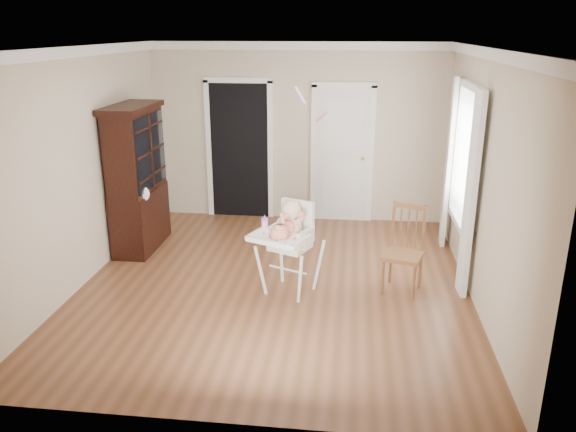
# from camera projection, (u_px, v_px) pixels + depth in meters

# --- Properties ---
(floor) EXTENTS (5.00, 5.00, 0.00)m
(floor) POSITION_uv_depth(u_px,v_px,m) (275.00, 284.00, 6.67)
(floor) COLOR brown
(floor) RESTS_ON ground
(ceiling) EXTENTS (5.00, 5.00, 0.00)m
(ceiling) POSITION_uv_depth(u_px,v_px,m) (273.00, 47.00, 5.81)
(ceiling) COLOR white
(ceiling) RESTS_ON wall_back
(wall_back) EXTENTS (4.50, 0.00, 4.50)m
(wall_back) POSITION_uv_depth(u_px,v_px,m) (297.00, 134.00, 8.59)
(wall_back) COLOR #C0B396
(wall_back) RESTS_ON floor
(wall_left) EXTENTS (0.00, 5.00, 5.00)m
(wall_left) POSITION_uv_depth(u_px,v_px,m) (82.00, 168.00, 6.49)
(wall_left) COLOR #C0B396
(wall_left) RESTS_ON floor
(wall_right) EXTENTS (0.00, 5.00, 5.00)m
(wall_right) POSITION_uv_depth(u_px,v_px,m) (483.00, 180.00, 5.99)
(wall_right) COLOR #C0B396
(wall_right) RESTS_ON floor
(crown_molding) EXTENTS (4.50, 5.00, 0.12)m
(crown_molding) POSITION_uv_depth(u_px,v_px,m) (273.00, 53.00, 5.83)
(crown_molding) COLOR white
(crown_molding) RESTS_ON ceiling
(doorway) EXTENTS (1.06, 0.05, 2.22)m
(doorway) POSITION_uv_depth(u_px,v_px,m) (240.00, 148.00, 8.75)
(doorway) COLOR black
(doorway) RESTS_ON wall_back
(closet_door) EXTENTS (0.96, 0.09, 2.13)m
(closet_door) POSITION_uv_depth(u_px,v_px,m) (342.00, 156.00, 8.59)
(closet_door) COLOR white
(closet_door) RESTS_ON wall_back
(window_right) EXTENTS (0.13, 1.84, 2.30)m
(window_right) POSITION_uv_depth(u_px,v_px,m) (462.00, 168.00, 6.77)
(window_right) COLOR white
(window_right) RESTS_ON wall_right
(high_chair) EXTENTS (0.85, 0.93, 1.08)m
(high_chair) POSITION_uv_depth(u_px,v_px,m) (290.00, 238.00, 6.26)
(high_chair) COLOR white
(high_chair) RESTS_ON floor
(baby) EXTENTS (0.30, 0.31, 0.50)m
(baby) POSITION_uv_depth(u_px,v_px,m) (291.00, 223.00, 6.23)
(baby) COLOR beige
(baby) RESTS_ON high_chair
(cake) EXTENTS (0.24, 0.24, 0.11)m
(cake) POSITION_uv_depth(u_px,v_px,m) (279.00, 233.00, 6.02)
(cake) COLOR silver
(cake) RESTS_ON high_chair
(sippy_cup) EXTENTS (0.08, 0.08, 0.19)m
(sippy_cup) POSITION_uv_depth(u_px,v_px,m) (265.00, 224.00, 6.21)
(sippy_cup) COLOR #F696D6
(sippy_cup) RESTS_ON high_chair
(china_cabinet) EXTENTS (0.52, 1.16, 1.95)m
(china_cabinet) POSITION_uv_depth(u_px,v_px,m) (138.00, 178.00, 7.50)
(china_cabinet) COLOR black
(china_cabinet) RESTS_ON floor
(dining_chair) EXTENTS (0.51, 0.51, 1.01)m
(dining_chair) POSITION_uv_depth(u_px,v_px,m) (404.00, 252.00, 6.36)
(dining_chair) COLOR brown
(dining_chair) RESTS_ON floor
(streamer) EXTENTS (0.18, 0.47, 0.15)m
(streamer) POSITION_uv_depth(u_px,v_px,m) (300.00, 96.00, 6.19)
(streamer) COLOR pink
(streamer) RESTS_ON ceiling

